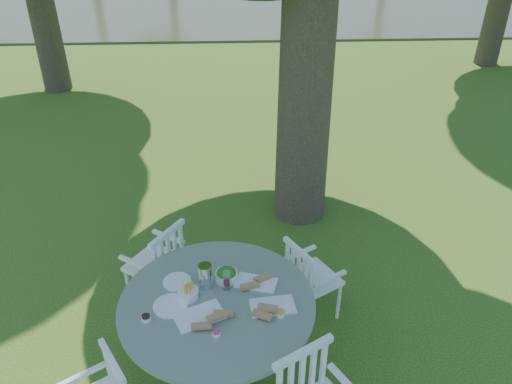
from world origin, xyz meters
TOP-DOWN VIEW (x-y plane):
  - ground at (0.00, 0.00)m, footprint 140.00×140.00m
  - table at (-0.37, -1.28)m, footprint 1.52×1.52m
  - chair_ne at (0.42, -0.70)m, footprint 0.56×0.57m
  - chair_nw at (-0.91, -0.47)m, footprint 0.61×0.62m
  - tableware at (-0.41, -1.19)m, footprint 1.15×0.71m

SIDE VIEW (x-z plane):
  - ground at x=0.00m, z-range 0.00..0.00m
  - chair_ne at x=0.42m, z-range 0.07..0.92m
  - chair_nw at x=-0.91m, z-range 0.08..0.99m
  - table at x=-0.37m, z-range 0.26..1.04m
  - tableware at x=-0.41m, z-range 0.72..0.93m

